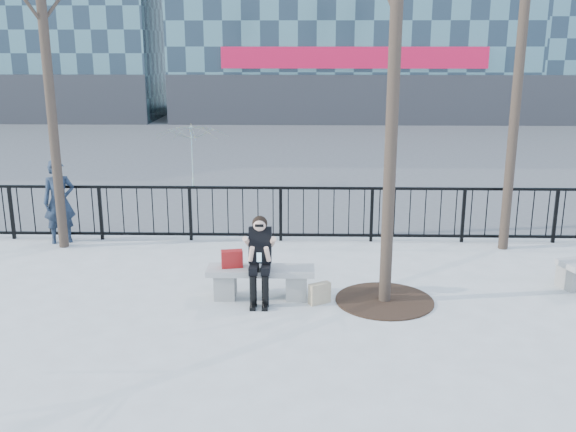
{
  "coord_description": "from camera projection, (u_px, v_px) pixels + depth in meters",
  "views": [
    {
      "loc": [
        0.65,
        -9.27,
        3.8
      ],
      "look_at": [
        0.4,
        0.8,
        1.1
      ],
      "focal_mm": 40.0,
      "sensor_mm": 36.0,
      "label": 1
    }
  ],
  "objects": [
    {
      "name": "standing_man",
      "position": [
        59.0,
        202.0,
        12.54
      ],
      "size": [
        0.71,
        0.6,
        1.65
      ],
      "primitive_type": "imported",
      "rotation": [
        0.0,
        0.0,
        0.41
      ],
      "color": "black",
      "rests_on": "ground"
    },
    {
      "name": "handbag",
      "position": [
        232.0,
        259.0,
        9.82
      ],
      "size": [
        0.35,
        0.21,
        0.27
      ],
      "primitive_type": "cube",
      "rotation": [
        0.0,
        0.0,
        0.2
      ],
      "color": "maroon",
      "rests_on": "bench_main"
    },
    {
      "name": "railing",
      "position": [
        271.0,
        214.0,
        12.71
      ],
      "size": [
        14.0,
        0.06,
        1.1
      ],
      "color": "black",
      "rests_on": "ground"
    },
    {
      "name": "seated_woman",
      "position": [
        260.0,
        260.0,
        9.63
      ],
      "size": [
        0.5,
        0.64,
        1.34
      ],
      "color": "black",
      "rests_on": "ground"
    },
    {
      "name": "street_surface",
      "position": [
        287.0,
        147.0,
        24.44
      ],
      "size": [
        60.0,
        23.0,
        0.01
      ],
      "primitive_type": "cube",
      "color": "#474747",
      "rests_on": "ground"
    },
    {
      "name": "tree_grate",
      "position": [
        384.0,
        300.0,
        9.81
      ],
      "size": [
        1.5,
        1.5,
        0.02
      ],
      "primitive_type": "cylinder",
      "color": "black",
      "rests_on": "ground"
    },
    {
      "name": "ground",
      "position": [
        261.0,
        297.0,
        9.95
      ],
      "size": [
        120.0,
        120.0,
        0.0
      ],
      "primitive_type": "plane",
      "color": "#A3A39D",
      "rests_on": "ground"
    },
    {
      "name": "bench_main",
      "position": [
        261.0,
        279.0,
        9.88
      ],
      "size": [
        1.65,
        0.46,
        0.49
      ],
      "color": "slate",
      "rests_on": "ground"
    },
    {
      "name": "shopping_bag",
      "position": [
        320.0,
        293.0,
        9.69
      ],
      "size": [
        0.35,
        0.28,
        0.32
      ],
      "primitive_type": "cube",
      "rotation": [
        0.0,
        0.0,
        0.55
      ],
      "color": "#C9C08E",
      "rests_on": "ground"
    },
    {
      "name": "vendor_umbrella",
      "position": [
        193.0,
        157.0,
        17.19
      ],
      "size": [
        2.53,
        2.55,
        1.79
      ],
      "primitive_type": "imported",
      "rotation": [
        0.0,
        0.0,
        0.36
      ],
      "color": "yellow",
      "rests_on": "ground"
    }
  ]
}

